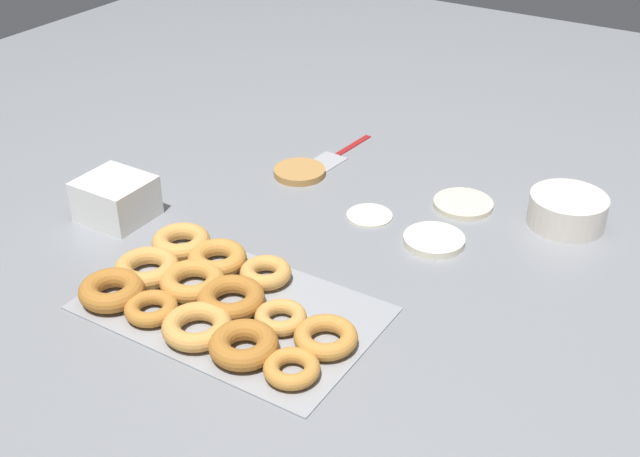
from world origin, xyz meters
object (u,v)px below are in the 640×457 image
(pancake_3, at_px, (370,215))
(container_stack, at_px, (116,199))
(pancake_2, at_px, (434,240))
(pancake_0, at_px, (300,172))
(donut_tray, at_px, (212,297))
(batter_bowl, at_px, (567,210))
(pancake_1, at_px, (463,204))
(spatula, at_px, (330,159))

(pancake_3, bearing_deg, container_stack, -148.04)
(pancake_2, bearing_deg, pancake_0, 164.79)
(pancake_0, height_order, donut_tray, donut_tray)
(pancake_2, distance_m, batter_bowl, 0.27)
(batter_bowl, bearing_deg, pancake_1, -168.27)
(pancake_0, height_order, container_stack, container_stack)
(pancake_3, bearing_deg, pancake_1, 44.16)
(pancake_2, distance_m, donut_tray, 0.43)
(pancake_2, bearing_deg, container_stack, -157.19)
(container_stack, bearing_deg, pancake_3, 31.96)
(pancake_0, relative_size, batter_bowl, 0.75)
(container_stack, bearing_deg, spatula, 62.93)
(pancake_0, height_order, pancake_1, pancake_0)
(spatula, bearing_deg, pancake_0, -5.54)
(pancake_3, height_order, donut_tray, donut_tray)
(pancake_2, height_order, pancake_3, pancake_2)
(pancake_0, bearing_deg, container_stack, -121.24)
(pancake_3, relative_size, batter_bowl, 0.61)
(pancake_1, relative_size, donut_tray, 0.25)
(pancake_2, distance_m, spatula, 0.39)
(pancake_2, distance_m, container_stack, 0.61)
(pancake_0, xyz_separation_m, container_stack, (-0.20, -0.33, 0.03))
(pancake_1, distance_m, pancake_3, 0.19)
(container_stack, bearing_deg, donut_tray, -21.33)
(pancake_0, distance_m, container_stack, 0.39)
(pancake_3, distance_m, donut_tray, 0.40)
(pancake_0, distance_m, spatula, 0.10)
(pancake_1, relative_size, pancake_3, 1.32)
(pancake_3, xyz_separation_m, batter_bowl, (0.33, 0.17, 0.03))
(pancake_3, height_order, spatula, pancake_3)
(batter_bowl, distance_m, container_stack, 0.86)
(pancake_2, distance_m, pancake_3, 0.15)
(donut_tray, xyz_separation_m, spatula, (-0.11, 0.56, -0.02))
(donut_tray, bearing_deg, pancake_1, 67.41)
(pancake_1, relative_size, container_stack, 0.92)
(pancake_3, xyz_separation_m, donut_tray, (-0.08, -0.39, 0.01))
(pancake_2, xyz_separation_m, pancake_3, (-0.15, 0.02, -0.00))
(pancake_1, bearing_deg, donut_tray, -112.59)
(pancake_3, relative_size, donut_tray, 0.19)
(pancake_1, xyz_separation_m, spatula, (-0.33, 0.04, -0.00))
(pancake_3, height_order, container_stack, container_stack)
(pancake_3, xyz_separation_m, container_stack, (-0.42, -0.26, 0.04))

